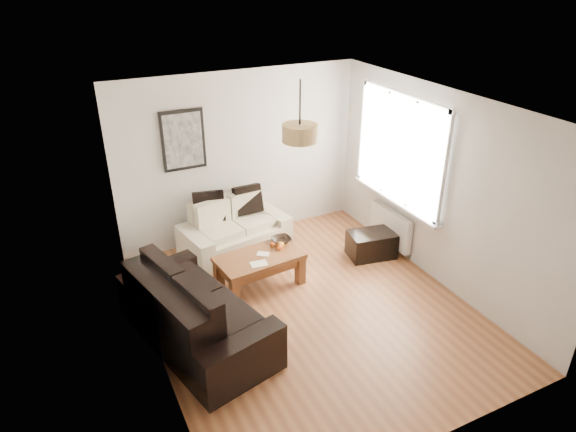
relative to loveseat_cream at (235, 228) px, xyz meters
name	(u,v)px	position (x,y,z in m)	size (l,w,h in m)	color
floor	(309,309)	(0.31, -1.78, -0.39)	(4.50, 4.50, 0.00)	brown
ceiling	(313,107)	(0.31, -1.78, 2.21)	(3.80, 4.50, 0.00)	white
wall_back	(240,157)	(0.31, 0.47, 0.91)	(3.80, 0.04, 2.60)	silver
wall_front	(444,332)	(0.31, -4.03, 0.91)	(3.80, 0.04, 2.60)	silver
wall_left	(145,255)	(-1.59, -1.78, 0.91)	(0.04, 4.50, 2.60)	silver
wall_right	(439,189)	(2.21, -1.78, 0.91)	(0.04, 4.50, 2.60)	silver
window_bay	(401,149)	(2.17, -0.98, 1.21)	(0.14, 1.90, 1.60)	white
radiator	(391,226)	(2.13, -0.98, -0.01)	(0.10, 0.90, 0.52)	white
poster	(183,140)	(-0.54, 0.44, 1.31)	(0.62, 0.04, 0.87)	black
pendant_shade	(300,133)	(0.31, -1.48, 1.84)	(0.40, 0.40, 0.20)	tan
loveseat_cream	(235,228)	(0.00, 0.00, 0.00)	(1.56, 0.85, 0.78)	beige
sofa_leather	(196,308)	(-1.12, -1.72, 0.05)	(2.04, 0.99, 0.88)	black
coffee_table	(260,271)	(-0.04, -1.02, -0.16)	(1.14, 0.62, 0.46)	brown
ottoman	(371,244)	(1.76, -1.04, -0.20)	(0.67, 0.43, 0.38)	black
cushion_left	(209,207)	(-0.32, 0.19, 0.34)	(0.45, 0.14, 0.45)	black
cushion_right	(248,200)	(0.30, 0.19, 0.33)	(0.43, 0.13, 0.43)	black
fruit_bowl	(281,240)	(0.38, -0.82, 0.11)	(0.27, 0.27, 0.07)	black
orange_a	(279,247)	(0.27, -0.99, 0.12)	(0.09, 0.09, 0.09)	#DD5312
orange_b	(281,245)	(0.32, -0.95, 0.12)	(0.08, 0.08, 0.08)	orange
orange_c	(272,244)	(0.21, -0.89, 0.12)	(0.07, 0.07, 0.07)	#EA4F13
papers	(259,264)	(-0.12, -1.20, 0.08)	(0.22, 0.15, 0.01)	white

